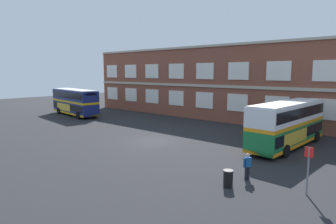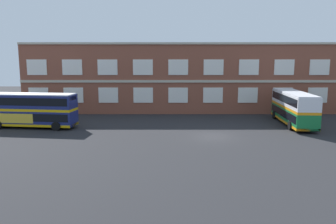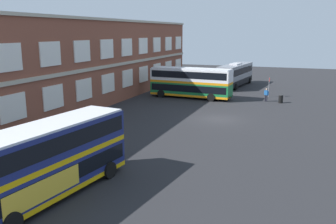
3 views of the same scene
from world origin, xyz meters
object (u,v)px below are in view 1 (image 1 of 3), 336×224
object	(u,v)px
double_decker_near	(75,102)
bus_stand_flag	(308,166)
double_decker_middle	(288,124)
waiting_passenger	(247,165)
station_litter_bin	(228,179)

from	to	relation	value
double_decker_near	bus_stand_flag	world-z (taller)	double_decker_near
bus_stand_flag	double_decker_middle	bearing A→B (deg)	114.47
waiting_passenger	station_litter_bin	size ratio (longest dim) A/B	1.65
double_decker_near	station_litter_bin	xyz separation A→B (m)	(32.57, -9.91, -1.63)
double_decker_middle	double_decker_near	bearing A→B (deg)	-176.72
double_decker_near	double_decker_middle	distance (m)	31.95
double_decker_middle	bus_stand_flag	world-z (taller)	double_decker_middle
waiting_passenger	station_litter_bin	xyz separation A→B (m)	(-0.31, -1.84, -0.41)
waiting_passenger	bus_stand_flag	bearing A→B (deg)	0.51
double_decker_near	bus_stand_flag	bearing A→B (deg)	-12.45
bus_stand_flag	station_litter_bin	xyz separation A→B (m)	(-3.82, -1.87, -1.12)
bus_stand_flag	station_litter_bin	distance (m)	4.40
double_decker_near	station_litter_bin	world-z (taller)	double_decker_near
double_decker_middle	waiting_passenger	world-z (taller)	double_decker_middle
double_decker_near	station_litter_bin	bearing A→B (deg)	-16.92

